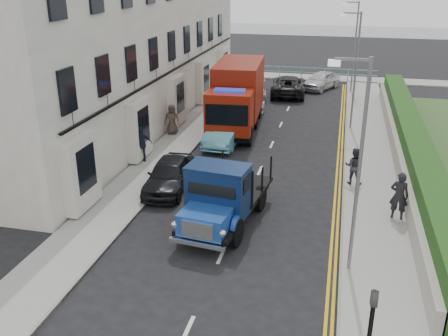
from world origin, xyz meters
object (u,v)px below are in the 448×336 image
lamp_mid (354,64)px  parked_car_front (169,174)px  bedford_lorry (220,201)px  lamp_near (356,157)px  red_lorry (237,95)px  pedestrian_east_near (399,196)px  lamp_far (354,42)px

lamp_mid → parked_car_front: 13.96m
bedford_lorry → parked_car_front: size_ratio=1.37×
lamp_near → lamp_mid: 16.00m
red_lorry → parked_car_front: bearing=-100.3°
lamp_mid → red_lorry: 7.16m
pedestrian_east_near → parked_car_front: bearing=3.9°
red_lorry → pedestrian_east_near: red_lorry is taller
lamp_mid → pedestrian_east_near: (1.92, -11.95, -2.91)m
lamp_mid → parked_car_front: bearing=-125.0°
bedford_lorry → red_lorry: 12.94m
lamp_mid → lamp_far: same height
bedford_lorry → pedestrian_east_near: bedford_lorry is taller
lamp_near → bedford_lorry: lamp_near is taller
lamp_far → lamp_near: bearing=-90.0°
lamp_near → lamp_mid: same height
lamp_mid → parked_car_front: size_ratio=1.67×
parked_car_front → pedestrian_east_near: bearing=-8.5°
lamp_mid → red_lorry: (-6.75, -1.50, -1.87)m
lamp_far → pedestrian_east_near: lamp_far is taller
lamp_near → pedestrian_east_near: bearing=64.6°
bedford_lorry → lamp_near: bearing=-13.7°
lamp_far → pedestrian_east_near: size_ratio=3.60×
lamp_far → pedestrian_east_near: bearing=-85.0°
lamp_far → bedford_lorry: 24.84m
lamp_near → lamp_far: 26.00m
lamp_near → parked_car_front: size_ratio=1.67×
lamp_mid → lamp_far: 10.00m
lamp_near → lamp_mid: bearing=90.0°
bedford_lorry → parked_car_front: bedford_lorry is taller
red_lorry → pedestrian_east_near: size_ratio=4.01×
lamp_near → bedford_lorry: 5.72m
bedford_lorry → red_lorry: (-2.07, 12.74, 0.91)m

